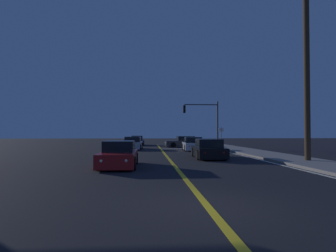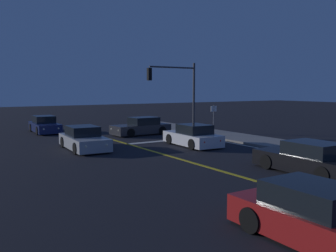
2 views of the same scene
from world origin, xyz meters
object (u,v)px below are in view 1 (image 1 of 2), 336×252
car_lead_oncoming_charcoal (184,142)px  car_distant_tail_navy (137,141)px  utility_pole_right (307,66)px  car_far_approaching_red (119,155)px  car_mid_block_white (193,145)px  car_following_oncoming_black (208,150)px  traffic_signal_near_right (205,116)px  street_sign_corner (221,134)px  car_side_waiting_silver (133,144)px

car_lead_oncoming_charcoal → car_distant_tail_navy: bearing=44.8°
car_distant_tail_navy → utility_pole_right: size_ratio=0.40×
car_far_approaching_red → car_mid_block_white: size_ratio=1.02×
car_following_oncoming_black → traffic_signal_near_right: traffic_signal_near_right is taller
car_mid_block_white → street_sign_corner: size_ratio=1.82×
car_lead_oncoming_charcoal → car_distant_tail_navy: size_ratio=1.00×
car_distant_tail_navy → traffic_signal_near_right: 11.25m
car_far_approaching_red → car_distant_tail_navy: same height
car_mid_block_white → utility_pole_right: utility_pole_right is taller
car_distant_tail_navy → car_mid_block_white: bearing=118.5°
car_far_approaching_red → street_sign_corner: 17.96m
car_mid_block_white → car_following_oncoming_black: same height
car_following_oncoming_black → utility_pole_right: bearing=-30.4°
car_far_approaching_red → street_sign_corner: bearing=-121.9°
utility_pole_right → car_side_waiting_silver: bearing=127.8°
car_far_approaching_red → traffic_signal_near_right: 20.04m
traffic_signal_near_right → street_sign_corner: bearing=114.1°
car_mid_block_white → car_following_oncoming_black: bearing=-89.4°
car_following_oncoming_black → car_side_waiting_silver: size_ratio=1.02×
car_side_waiting_silver → street_sign_corner: street_sign_corner is taller
car_distant_tail_navy → utility_pole_right: (10.91, -23.86, 5.18)m
street_sign_corner → car_following_oncoming_black: bearing=-109.6°
car_side_waiting_silver → car_following_oncoming_black: bearing=120.8°
car_mid_block_white → utility_pole_right: bearing=-64.8°
car_lead_oncoming_charcoal → car_side_waiting_silver: bearing=121.8°
car_lead_oncoming_charcoal → car_side_waiting_silver: same height
car_lead_oncoming_charcoal → traffic_signal_near_right: size_ratio=0.83×
car_far_approaching_red → car_mid_block_white: 14.26m
car_side_waiting_silver → street_sign_corner: 9.68m
car_lead_oncoming_charcoal → car_far_approaching_red: (-6.00, -19.51, -0.00)m
traffic_signal_near_right → utility_pole_right: 17.21m
traffic_signal_near_right → car_following_oncoming_black: bearing=79.2°
car_distant_tail_navy → street_sign_corner: 13.67m
utility_pole_right → car_lead_oncoming_charcoal: bearing=105.1°
street_sign_corner → car_far_approaching_red: bearing=-122.2°
car_following_oncoming_black → car_lead_oncoming_charcoal: bearing=91.3°
car_side_waiting_silver → utility_pole_right: 18.75m
car_side_waiting_silver → street_sign_corner: size_ratio=1.94×
car_far_approaching_red → car_following_oncoming_black: size_ratio=0.94×
car_lead_oncoming_charcoal → car_mid_block_white: (0.03, -6.59, -0.00)m
car_following_oncoming_black → car_distant_tail_navy: bearing=107.8°
car_lead_oncoming_charcoal → car_following_oncoming_black: size_ratio=0.99×
car_distant_tail_navy → car_mid_block_white: size_ratio=1.07×
car_far_approaching_red → utility_pole_right: utility_pole_right is taller
car_far_approaching_red → car_side_waiting_silver: bearing=-89.4°
car_distant_tail_navy → street_sign_corner: size_ratio=1.94×
car_mid_block_white → traffic_signal_near_right: traffic_signal_near_right is taller
car_following_oncoming_black → utility_pole_right: 8.09m
car_lead_oncoming_charcoal → utility_pole_right: 19.77m
car_distant_tail_navy → car_lead_oncoming_charcoal: bearing=139.6°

